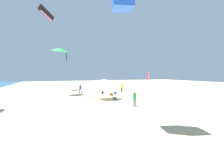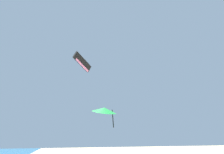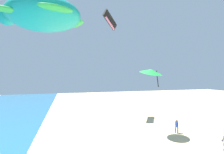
% 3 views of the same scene
% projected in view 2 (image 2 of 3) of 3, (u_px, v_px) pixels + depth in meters
% --- Properties ---
extents(kite_delta_green, '(3.70, 3.67, 2.66)m').
position_uv_depth(kite_delta_green, '(104.00, 110.00, 22.86)').
color(kite_delta_green, green).
extents(kite_parafoil_black, '(3.52, 3.70, 2.89)m').
position_uv_depth(kite_parafoil_black, '(82.00, 62.00, 35.33)').
color(kite_parafoil_black, black).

